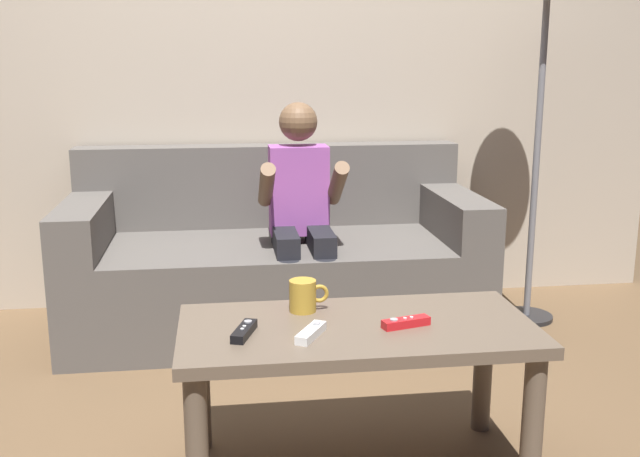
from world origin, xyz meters
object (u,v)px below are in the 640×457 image
person_seated_on_couch (301,209)px  game_remote_black_center (244,331)px  game_remote_white_far_corner (311,333)px  coffee_mug (304,296)px  couch (275,264)px  game_remote_red_near_edge (406,322)px  coffee_table (357,350)px  floor_lamp (547,0)px

person_seated_on_couch → game_remote_black_center: 1.17m
game_remote_white_far_corner → coffee_mug: coffee_mug is taller
game_remote_black_center → coffee_mug: coffee_mug is taller
couch → game_remote_red_near_edge: (0.27, -1.30, 0.18)m
person_seated_on_couch → coffee_table: person_seated_on_couch is taller
game_remote_red_near_edge → floor_lamp: floor_lamp is taller
coffee_table → floor_lamp: floor_lamp is taller
game_remote_white_far_corner → coffee_mug: size_ratio=1.18×
couch → floor_lamp: bearing=-4.4°
coffee_table → coffee_mug: coffee_mug is taller
game_remote_white_far_corner → person_seated_on_couch: bearing=84.9°
game_remote_white_far_corner → floor_lamp: (1.17, 1.25, 0.96)m
game_remote_black_center → floor_lamp: 2.05m
game_remote_black_center → coffee_table: bearing=7.3°
game_remote_white_far_corner → game_remote_black_center: bearing=168.4°
game_remote_red_near_edge → game_remote_black_center: 0.45m
couch → game_remote_red_near_edge: couch is taller
coffee_mug → coffee_table: bearing=-44.6°
game_remote_black_center → game_remote_red_near_edge: bearing=0.8°
coffee_mug → floor_lamp: size_ratio=0.07×
game_remote_black_center → couch: bearing=82.1°
couch → coffee_table: couch is taller
couch → floor_lamp: size_ratio=1.08×
coffee_table → couch: bearing=96.2°
game_remote_white_far_corner → coffee_table: bearing=28.8°
person_seated_on_couch → game_remote_black_center: (-0.28, -1.13, -0.10)m
coffee_table → person_seated_on_couch: bearing=92.0°
coffee_table → game_remote_black_center: bearing=-172.7°
couch → game_remote_red_near_edge: bearing=-78.3°
couch → game_remote_black_center: couch is taller
coffee_table → coffee_mug: bearing=135.4°
couch → game_remote_black_center: size_ratio=12.42×
game_remote_black_center → coffee_mug: size_ratio=1.22×
coffee_table → game_remote_red_near_edge: size_ratio=6.94×
couch → coffee_table: size_ratio=1.79×
game_remote_red_near_edge → coffee_table: bearing=165.2°
person_seated_on_couch → game_remote_red_near_edge: bearing=-81.5°
game_remote_black_center → floor_lamp: bearing=42.1°
person_seated_on_couch → coffee_table: bearing=-88.0°
game_remote_black_center → game_remote_white_far_corner: same height
couch → game_remote_white_far_corner: bearing=-90.2°
game_remote_red_near_edge → game_remote_white_far_corner: same height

